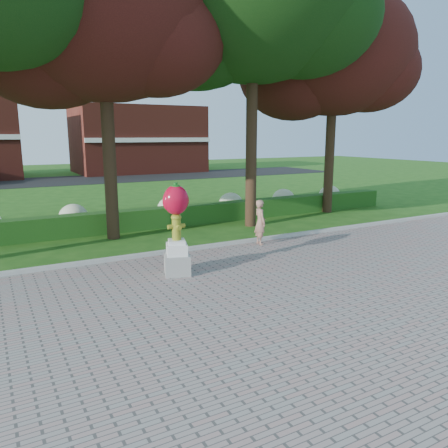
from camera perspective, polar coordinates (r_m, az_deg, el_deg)
ground at (r=11.60m, az=3.31°, el=-6.79°), size 100.00×100.00×0.00m
walkway at (r=8.72m, az=17.82°, el=-13.62°), size 40.00×14.00×0.04m
curb at (r=14.11m, az=-3.18°, el=-3.14°), size 40.00×0.18×0.15m
lawn_hedge at (r=17.64m, az=-8.83°, el=0.81°), size 24.00×0.70×0.80m
hydrangea_row at (r=18.74m, az=-8.26°, el=1.91°), size 20.10×1.10×0.99m
street at (r=37.95m, az=-19.85°, el=5.37°), size 50.00×8.00×0.02m
building_right at (r=45.49m, az=-11.24°, el=10.77°), size 12.00×8.00×6.40m
tree_mid_left at (r=16.27m, az=-16.06°, el=24.10°), size 8.25×7.04×10.69m
tree_far_right at (r=21.63m, az=13.84°, el=20.06°), size 7.88×6.72×10.21m
hydrant_sculpture at (r=11.35m, az=-6.24°, el=-0.33°), size 0.82×0.82×2.42m
woman at (r=14.59m, az=4.75°, el=0.24°), size 0.44×0.60×1.51m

